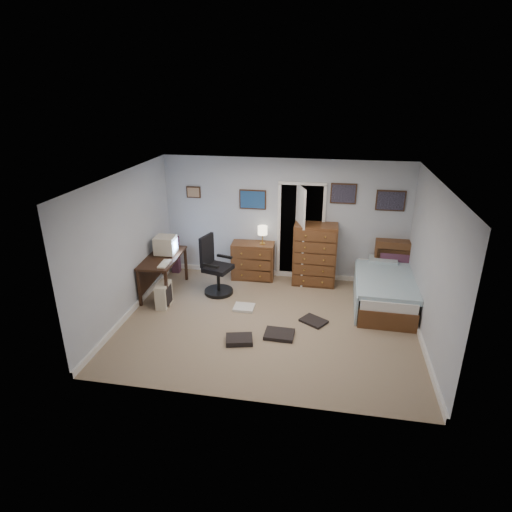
{
  "coord_description": "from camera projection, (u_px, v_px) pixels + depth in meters",
  "views": [
    {
      "loc": [
        0.92,
        -6.37,
        3.82
      ],
      "look_at": [
        -0.28,
        0.3,
        1.1
      ],
      "focal_mm": 30.0,
      "sensor_mm": 36.0,
      "label": 1
    }
  ],
  "objects": [
    {
      "name": "bed",
      "position": [
        383.0,
        290.0,
        7.9
      ],
      "size": [
        1.08,
        1.95,
        0.63
      ],
      "rotation": [
        0.0,
        0.0,
        -0.02
      ],
      "color": "brown",
      "rests_on": "floor"
    },
    {
      "name": "low_dresser",
      "position": [
        253.0,
        261.0,
        8.97
      ],
      "size": [
        0.9,
        0.49,
        0.78
      ],
      "primitive_type": "cube",
      "rotation": [
        0.0,
        0.0,
        0.06
      ],
      "color": "brown",
      "rests_on": "floor"
    },
    {
      "name": "tall_dresser",
      "position": [
        315.0,
        254.0,
        8.65
      ],
      "size": [
        0.86,
        0.51,
        1.26
      ],
      "primitive_type": "cube",
      "rotation": [
        0.0,
        0.0,
        0.0
      ],
      "color": "brown",
      "rests_on": "floor"
    },
    {
      "name": "wall_posters",
      "position": [
        313.0,
        197.0,
        8.45
      ],
      "size": [
        4.38,
        0.04,
        0.6
      ],
      "color": "#331E11",
      "rests_on": "floor"
    },
    {
      "name": "floor_clutter",
      "position": [
        266.0,
        328.0,
        7.15
      ],
      "size": [
        1.73,
        1.44,
        0.08
      ],
      "rotation": [
        0.0,
        0.0,
        0.04
      ],
      "color": "black",
      "rests_on": "floor"
    },
    {
      "name": "office_chair",
      "position": [
        215.0,
        271.0,
        8.3
      ],
      "size": [
        0.7,
        0.7,
        1.16
      ],
      "rotation": [
        0.0,
        0.0,
        -0.28
      ],
      "color": "black",
      "rests_on": "floor"
    },
    {
      "name": "pc_tower",
      "position": [
        164.0,
        295.0,
        7.87
      ],
      "size": [
        0.22,
        0.43,
        0.45
      ],
      "rotation": [
        0.0,
        0.0,
        0.04
      ],
      "color": "beige",
      "rests_on": "floor"
    },
    {
      "name": "headboard_bookcase",
      "position": [
        402.0,
        263.0,
        8.5
      ],
      "size": [
        1.1,
        0.33,
        0.98
      ],
      "rotation": [
        0.0,
        0.0,
        -0.05
      ],
      "color": "brown",
      "rests_on": "floor"
    },
    {
      "name": "table_lamp",
      "position": [
        263.0,
        231.0,
        8.69
      ],
      "size": [
        0.21,
        0.21,
        0.38
      ],
      "rotation": [
        0.0,
        0.0,
        0.06
      ],
      "color": "gold",
      "rests_on": "low_dresser"
    },
    {
      "name": "computer_desk",
      "position": [
        159.0,
        265.0,
        8.29
      ],
      "size": [
        0.65,
        1.32,
        0.75
      ],
      "rotation": [
        0.0,
        0.0,
        0.04
      ],
      "color": "black",
      "rests_on": "floor"
    },
    {
      "name": "media_stack",
      "position": [
        175.0,
        255.0,
        9.24
      ],
      "size": [
        0.17,
        0.17,
        0.81
      ],
      "primitive_type": "cube",
      "rotation": [
        0.0,
        0.0,
        0.03
      ],
      "color": "maroon",
      "rests_on": "floor"
    },
    {
      "name": "doorway",
      "position": [
        302.0,
        228.0,
        9.04
      ],
      "size": [
        0.96,
        1.12,
        2.05
      ],
      "color": "black",
      "rests_on": "floor"
    },
    {
      "name": "keyboard",
      "position": [
        164.0,
        264.0,
        7.86
      ],
      "size": [
        0.17,
        0.41,
        0.02
      ],
      "primitive_type": "cube",
      "rotation": [
        0.0,
        0.0,
        0.04
      ],
      "color": "beige",
      "rests_on": "computer_desk"
    },
    {
      "name": "floor",
      "position": [
        269.0,
        323.0,
        7.4
      ],
      "size": [
        5.0,
        4.0,
        0.02
      ],
      "primitive_type": "cube",
      "color": "gray",
      "rests_on": "ground"
    },
    {
      "name": "crt_monitor",
      "position": [
        166.0,
        245.0,
        8.27
      ],
      "size": [
        0.4,
        0.37,
        0.36
      ],
      "rotation": [
        0.0,
        0.0,
        0.04
      ],
      "color": "beige",
      "rests_on": "computer_desk"
    }
  ]
}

